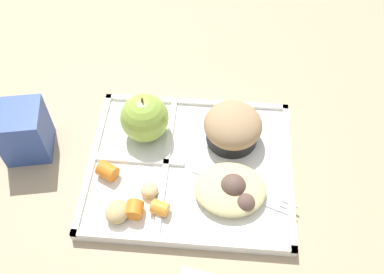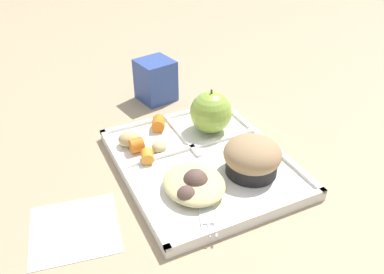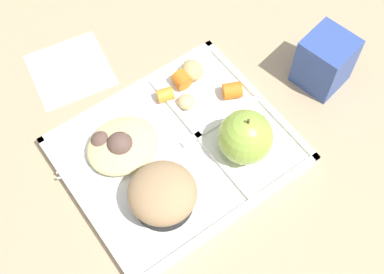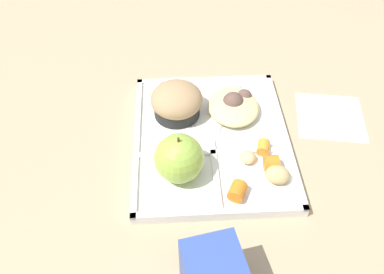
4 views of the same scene
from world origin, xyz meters
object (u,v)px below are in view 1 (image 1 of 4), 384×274
(green_apple, at_px, (145,118))
(bran_muffin, at_px, (233,127))
(plastic_fork, at_px, (250,193))
(lunch_tray, at_px, (190,167))
(milk_carton, at_px, (24,131))

(green_apple, height_order, bran_muffin, green_apple)
(plastic_fork, bearing_deg, green_apple, 149.47)
(lunch_tray, distance_m, bran_muffin, 0.09)
(lunch_tray, distance_m, green_apple, 0.10)
(lunch_tray, xyz_separation_m, bran_muffin, (0.06, 0.06, 0.03))
(lunch_tray, relative_size, bran_muffin, 3.41)
(green_apple, relative_size, milk_carton, 0.95)
(bran_muffin, distance_m, plastic_fork, 0.11)
(green_apple, relative_size, plastic_fork, 0.53)
(bran_muffin, xyz_separation_m, milk_carton, (-0.32, -0.04, 0.00))
(plastic_fork, relative_size, milk_carton, 1.80)
(green_apple, distance_m, bran_muffin, 0.14)
(green_apple, height_order, plastic_fork, green_apple)
(green_apple, bearing_deg, milk_carton, -169.14)
(bran_muffin, bearing_deg, plastic_fork, -72.89)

